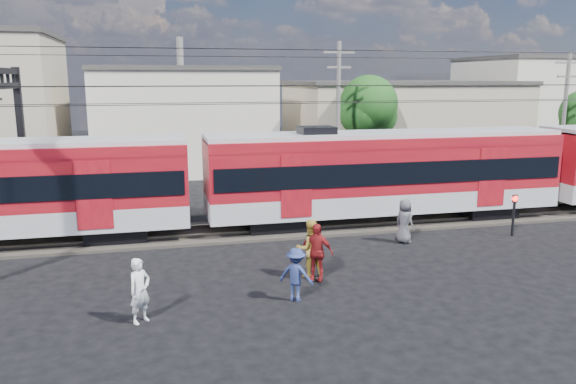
% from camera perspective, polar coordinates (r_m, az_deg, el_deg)
% --- Properties ---
extents(ground, '(120.00, 120.00, 0.00)m').
position_cam_1_polar(ground, '(17.04, 1.72, -11.00)').
color(ground, black).
rests_on(ground, ground).
extents(track_bed, '(70.00, 3.40, 0.12)m').
position_cam_1_polar(track_bed, '(24.42, -3.24, -3.85)').
color(track_bed, '#2D2823').
rests_on(track_bed, ground).
extents(rail_near, '(70.00, 0.12, 0.12)m').
position_cam_1_polar(rail_near, '(23.68, -2.91, -4.03)').
color(rail_near, '#59544C').
rests_on(rail_near, track_bed).
extents(rail_far, '(70.00, 0.12, 0.12)m').
position_cam_1_polar(rail_far, '(25.11, -3.55, -3.14)').
color(rail_far, '#59544C').
rests_on(rail_far, track_bed).
extents(commuter_train, '(50.30, 3.08, 4.17)m').
position_cam_1_polar(commuter_train, '(25.69, 10.22, 2.10)').
color(commuter_train, black).
rests_on(commuter_train, ground).
extents(catenary, '(70.00, 9.30, 7.52)m').
position_cam_1_polar(catenary, '(23.65, -24.64, 7.12)').
color(catenary, black).
rests_on(catenary, ground).
extents(building_midwest, '(12.24, 12.24, 7.30)m').
position_cam_1_polar(building_midwest, '(42.33, -10.68, 7.44)').
color(building_midwest, beige).
rests_on(building_midwest, ground).
extents(building_mideast, '(16.32, 10.20, 6.30)m').
position_cam_1_polar(building_mideast, '(43.32, 11.37, 6.84)').
color(building_mideast, tan).
rests_on(building_mideast, ground).
extents(building_east, '(10.20, 10.20, 8.30)m').
position_cam_1_polar(building_east, '(53.90, 23.35, 8.08)').
color(building_east, beige).
rests_on(building_east, ground).
extents(utility_pole_mid, '(1.80, 0.24, 8.50)m').
position_cam_1_polar(utility_pole_mid, '(31.91, 5.11, 7.90)').
color(utility_pole_mid, slate).
rests_on(utility_pole_mid, ground).
extents(utility_pole_east, '(1.80, 0.24, 8.00)m').
position_cam_1_polar(utility_pole_east, '(37.96, 26.23, 6.96)').
color(utility_pole_east, slate).
rests_on(utility_pole_east, ground).
extents(tree_near, '(3.82, 3.64, 6.72)m').
position_cam_1_polar(tree_near, '(35.90, 8.40, 8.43)').
color(tree_near, '#382619').
rests_on(tree_near, ground).
extents(pedestrian_a, '(0.78, 0.75, 1.80)m').
position_cam_1_polar(pedestrian_a, '(15.85, -14.82, -9.66)').
color(pedestrian_a, white).
rests_on(pedestrian_a, ground).
extents(pedestrian_b, '(0.99, 0.79, 1.96)m').
position_cam_1_polar(pedestrian_b, '(18.72, 2.23, -5.72)').
color(pedestrian_b, gold).
rests_on(pedestrian_b, ground).
extents(pedestrian_c, '(1.21, 1.10, 1.62)m').
position_cam_1_polar(pedestrian_c, '(16.78, 0.82, -8.38)').
color(pedestrian_c, navy).
rests_on(pedestrian_c, ground).
extents(pedestrian_d, '(1.19, 1.00, 1.91)m').
position_cam_1_polar(pedestrian_d, '(18.41, 2.89, -6.11)').
color(pedestrian_d, maroon).
rests_on(pedestrian_d, ground).
extents(pedestrian_e, '(0.87, 1.03, 1.79)m').
position_cam_1_polar(pedestrian_e, '(22.97, 11.75, -2.92)').
color(pedestrian_e, '#515156').
rests_on(pedestrian_e, ground).
extents(crossing_signal, '(0.26, 0.26, 1.77)m').
position_cam_1_polar(crossing_signal, '(25.20, 21.99, -1.47)').
color(crossing_signal, black).
rests_on(crossing_signal, ground).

